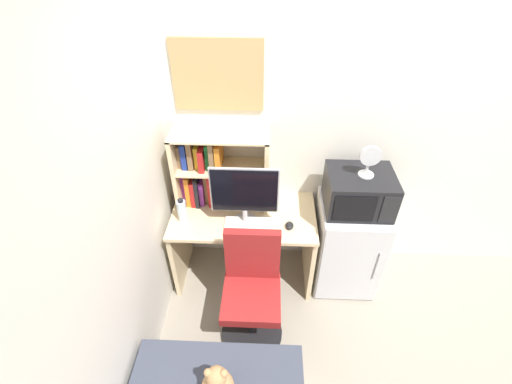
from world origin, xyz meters
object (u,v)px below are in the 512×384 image
(computer_mouse, at_px, (290,225))
(wall_corkboard, at_px, (218,75))
(keyboard, at_px, (249,223))
(water_bottle, at_px, (182,211))
(monitor, at_px, (245,194))
(desk_fan, at_px, (370,160))
(desk_chair, at_px, (252,295))
(mini_fridge, at_px, (347,245))
(microwave, at_px, (359,191))
(hutch_bookshelf, at_px, (209,168))

(computer_mouse, xyz_separation_m, wall_corkboard, (-0.53, 0.42, 0.98))
(keyboard, xyz_separation_m, water_bottle, (-0.51, 0.03, 0.09))
(monitor, height_order, desk_fan, desk_fan)
(desk_fan, bearing_deg, monitor, -174.84)
(wall_corkboard, bearing_deg, desk_chair, -72.16)
(desk_chair, bearing_deg, desk_fan, 33.81)
(mini_fridge, bearing_deg, desk_fan, -5.86)
(computer_mouse, relative_size, desk_fan, 0.35)
(computer_mouse, relative_size, wall_corkboard, 0.14)
(wall_corkboard, bearing_deg, monitor, -62.76)
(wall_corkboard, bearing_deg, computer_mouse, -38.34)
(monitor, height_order, keyboard, monitor)
(computer_mouse, height_order, wall_corkboard, wall_corkboard)
(microwave, bearing_deg, computer_mouse, -165.60)
(desk_fan, bearing_deg, computer_mouse, -166.72)
(keyboard, distance_m, desk_chair, 0.53)
(monitor, distance_m, microwave, 0.84)
(mini_fridge, bearing_deg, microwave, 89.95)
(desk_fan, xyz_separation_m, wall_corkboard, (-1.05, 0.30, 0.46))
(mini_fridge, height_order, desk_chair, desk_chair)
(hutch_bookshelf, bearing_deg, monitor, -40.90)
(keyboard, distance_m, computer_mouse, 0.31)
(water_bottle, distance_m, microwave, 1.33)
(wall_corkboard, bearing_deg, keyboard, -60.75)
(hutch_bookshelf, bearing_deg, desk_fan, -8.77)
(hutch_bookshelf, bearing_deg, computer_mouse, -25.42)
(desk_fan, xyz_separation_m, desk_chair, (-0.79, -0.53, -0.84))
(desk_chair, bearing_deg, wall_corkboard, 107.84)
(desk_chair, height_order, wall_corkboard, wall_corkboard)
(computer_mouse, distance_m, microwave, 0.57)
(hutch_bookshelf, distance_m, desk_chair, 1.01)
(hutch_bookshelf, xyz_separation_m, monitor, (0.29, -0.26, -0.04))
(keyboard, bearing_deg, microwave, 7.69)
(hutch_bookshelf, height_order, wall_corkboard, wall_corkboard)
(water_bottle, xyz_separation_m, mini_fridge, (1.31, 0.08, -0.40))
(computer_mouse, bearing_deg, microwave, 14.40)
(hutch_bookshelf, distance_m, computer_mouse, 0.76)
(monitor, xyz_separation_m, desk_chair, (0.07, -0.45, -0.58))
(wall_corkboard, bearing_deg, microwave, -15.82)
(keyboard, bearing_deg, water_bottle, 177.00)
(monitor, height_order, computer_mouse, monitor)
(hutch_bookshelf, relative_size, microwave, 1.50)
(keyboard, relative_size, water_bottle, 1.79)
(microwave, height_order, desk_chair, microwave)
(microwave, distance_m, desk_fan, 0.28)
(keyboard, bearing_deg, hutch_bookshelf, 139.22)
(water_bottle, relative_size, wall_corkboard, 0.33)
(desk_fan, relative_size, wall_corkboard, 0.39)
(hutch_bookshelf, xyz_separation_m, wall_corkboard, (0.10, 0.12, 0.68))
(keyboard, distance_m, mini_fridge, 0.87)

